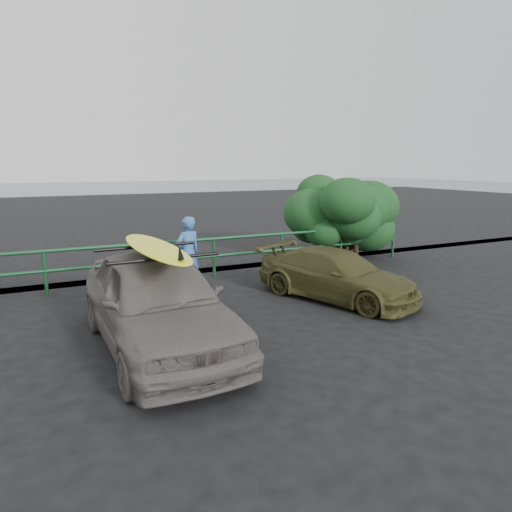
{
  "coord_description": "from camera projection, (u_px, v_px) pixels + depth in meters",
  "views": [
    {
      "loc": [
        -3.0,
        -5.93,
        2.89
      ],
      "look_at": [
        0.71,
        1.85,
        1.15
      ],
      "focal_mm": 32.0,
      "sensor_mm": 36.0,
      "label": 1
    }
  ],
  "objects": [
    {
      "name": "surfboard",
      "position": [
        155.0,
        247.0,
        7.02
      ],
      "size": [
        0.73,
        3.03,
        0.09
      ],
      "primitive_type": "ellipsoid",
      "rotation": [
        0.0,
        0.0,
        0.04
      ],
      "color": "#F6FF1A",
      "rests_on": "roof_rack"
    },
    {
      "name": "ocean",
      "position": [
        62.0,
        186.0,
        60.17
      ],
      "size": [
        200.0,
        200.0,
        0.0
      ],
      "primitive_type": "plane",
      "color": "slate",
      "rests_on": "ground"
    },
    {
      "name": "roof_rack",
      "position": [
        155.0,
        252.0,
        7.03
      ],
      "size": [
        1.69,
        1.21,
        0.05
      ],
      "primitive_type": null,
      "rotation": [
        0.0,
        0.0,
        0.04
      ],
      "color": "black",
      "rests_on": "sedan"
    },
    {
      "name": "olive_vehicle",
      "position": [
        336.0,
        275.0,
        9.88
      ],
      "size": [
        2.74,
        3.97,
        1.07
      ],
      "primitive_type": "imported",
      "rotation": [
        0.0,
        0.0,
        0.38
      ],
      "color": "#413E1C",
      "rests_on": "ground"
    },
    {
      "name": "guardrail",
      "position": [
        176.0,
        261.0,
        11.41
      ],
      "size": [
        14.0,
        0.08,
        1.04
      ],
      "primitive_type": null,
      "color": "#134524",
      "rests_on": "ground"
    },
    {
      "name": "shrub_right",
      "position": [
        332.0,
        220.0,
        13.82
      ],
      "size": [
        3.2,
        2.4,
        2.47
      ],
      "primitive_type": null,
      "color": "#19461D",
      "rests_on": "ground"
    },
    {
      "name": "man",
      "position": [
        188.0,
        253.0,
        10.57
      ],
      "size": [
        0.72,
        0.57,
        1.72
      ],
      "primitive_type": "imported",
      "rotation": [
        0.0,
        0.0,
        3.43
      ],
      "color": "#3A69B0",
      "rests_on": "ground"
    },
    {
      "name": "sedan",
      "position": [
        157.0,
        301.0,
        7.19
      ],
      "size": [
        1.97,
        4.56,
        1.53
      ],
      "primitive_type": "imported",
      "rotation": [
        0.0,
        0.0,
        0.04
      ],
      "color": "#615A56",
      "rests_on": "ground"
    },
    {
      "name": "ground",
      "position": [
        266.0,
        353.0,
        7.09
      ],
      "size": [
        80.0,
        80.0,
        0.0
      ],
      "primitive_type": "plane",
      "color": "black"
    }
  ]
}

